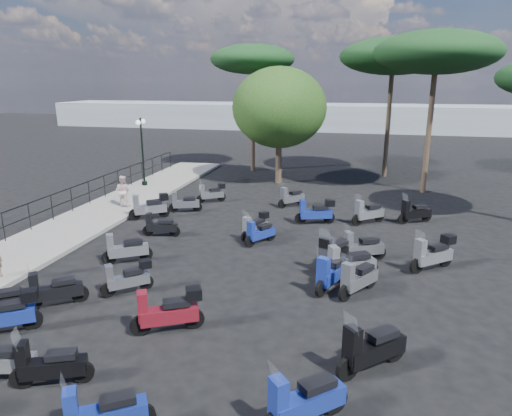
% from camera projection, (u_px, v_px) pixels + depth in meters
% --- Properties ---
extents(ground, '(120.00, 120.00, 0.00)m').
position_uv_depth(ground, '(197.00, 273.00, 14.48)').
color(ground, black).
rests_on(ground, ground).
extents(sidewalk, '(3.00, 30.00, 0.15)m').
position_uv_depth(sidewalk, '(74.00, 227.00, 18.72)').
color(sidewalk, slate).
rests_on(sidewalk, ground).
extents(railing, '(0.04, 26.04, 1.10)m').
position_uv_depth(railing, '(40.00, 207.00, 18.60)').
color(railing, black).
rests_on(railing, sidewalk).
extents(lamp_post_2, '(0.41, 1.10, 3.77)m').
position_uv_depth(lamp_post_2, '(142.00, 147.00, 25.28)').
color(lamp_post_2, black).
rests_on(lamp_post_2, sidewalk).
extents(pedestrian_far, '(0.72, 0.56, 1.47)m').
position_uv_depth(pedestrian_far, '(123.00, 191.00, 21.37)').
color(pedestrian_far, beige).
rests_on(pedestrian_far, sidewalk).
extents(scooter_2, '(1.51, 1.13, 1.38)m').
position_uv_depth(scooter_2, '(3.00, 314.00, 10.87)').
color(scooter_2, black).
rests_on(scooter_2, ground).
extents(scooter_3, '(1.48, 0.51, 1.18)m').
position_uv_depth(scooter_3, '(160.00, 226.00, 17.74)').
color(scooter_3, black).
rests_on(scooter_3, ground).
extents(scooter_4, '(1.47, 0.75, 1.22)m').
position_uv_depth(scooter_4, '(184.00, 203.00, 21.02)').
color(scooter_4, black).
rests_on(scooter_4, ground).
extents(scooter_5, '(1.55, 1.19, 1.42)m').
position_uv_depth(scooter_5, '(150.00, 207.00, 19.98)').
color(scooter_5, black).
rests_on(scooter_5, ground).
extents(scooter_6, '(1.52, 0.81, 1.28)m').
position_uv_depth(scooter_6, '(49.00, 366.00, 9.03)').
color(scooter_6, black).
rests_on(scooter_6, ground).
extents(scooter_7, '(1.52, 0.66, 1.24)m').
position_uv_depth(scooter_7, '(0.00, 361.00, 9.21)').
color(scooter_7, black).
rests_on(scooter_7, ground).
extents(scooter_8, '(1.22, 1.11, 1.20)m').
position_uv_depth(scooter_8, '(128.00, 278.00, 12.99)').
color(scooter_8, black).
rests_on(scooter_8, ground).
extents(scooter_9, '(1.46, 1.00, 1.32)m').
position_uv_depth(scooter_9, '(126.00, 249.00, 15.17)').
color(scooter_9, black).
rests_on(scooter_9, ground).
extents(scooter_10, '(0.85, 1.41, 1.21)m').
position_uv_depth(scooter_10, '(255.00, 227.00, 17.53)').
color(scooter_10, black).
rests_on(scooter_10, ground).
extents(scooter_11, '(1.29, 1.01, 1.19)m').
position_uv_depth(scooter_11, '(212.00, 193.00, 22.71)').
color(scooter_11, black).
rests_on(scooter_11, ground).
extents(scooter_13, '(1.46, 1.02, 1.33)m').
position_uv_depth(scooter_13, '(103.00, 414.00, 7.69)').
color(scooter_13, black).
rests_on(scooter_13, ground).
extents(scooter_14, '(1.64, 1.03, 1.42)m').
position_uv_depth(scooter_14, '(168.00, 311.00, 10.96)').
color(scooter_14, black).
rests_on(scooter_14, ground).
extents(scooter_15, '(0.95, 1.32, 1.22)m').
position_uv_depth(scooter_15, '(260.00, 233.00, 16.92)').
color(scooter_15, black).
rests_on(scooter_15, ground).
extents(scooter_16, '(1.67, 0.81, 1.37)m').
position_uv_depth(scooter_16, '(315.00, 212.00, 19.26)').
color(scooter_16, black).
rests_on(scooter_16, ground).
extents(scooter_17, '(1.16, 1.23, 1.27)m').
position_uv_depth(scooter_17, '(291.00, 198.00, 21.91)').
color(scooter_17, black).
rests_on(scooter_17, ground).
extents(scooter_19, '(1.42, 1.31, 1.45)m').
position_uv_depth(scooter_19, '(304.00, 402.00, 7.93)').
color(scooter_19, black).
rests_on(scooter_19, ground).
extents(scooter_20, '(0.92, 1.72, 1.45)m').
position_uv_depth(scooter_20, '(331.00, 273.00, 13.22)').
color(scooter_20, black).
rests_on(scooter_20, ground).
extents(scooter_21, '(1.07, 1.67, 1.48)m').
position_uv_depth(scooter_21, '(334.00, 253.00, 14.69)').
color(scooter_21, black).
rests_on(scooter_21, ground).
extents(scooter_22, '(1.59, 0.95, 1.38)m').
position_uv_depth(scooter_22, '(361.00, 248.00, 15.26)').
color(scooter_22, black).
rests_on(scooter_22, ground).
extents(scooter_23, '(1.37, 1.21, 1.37)m').
position_uv_depth(scooter_23, '(368.00, 213.00, 19.28)').
color(scooter_23, black).
rests_on(scooter_23, ground).
extents(scooter_25, '(1.44, 1.37, 1.49)m').
position_uv_depth(scooter_25, '(371.00, 349.00, 9.46)').
color(scooter_25, black).
rests_on(scooter_25, ground).
extents(scooter_26, '(1.08, 1.51, 1.39)m').
position_uv_depth(scooter_26, '(358.00, 279.00, 12.87)').
color(scooter_26, black).
rests_on(scooter_26, ground).
extents(scooter_27, '(1.67, 1.09, 1.49)m').
position_uv_depth(scooter_27, '(349.00, 265.00, 13.77)').
color(scooter_27, black).
rests_on(scooter_27, ground).
extents(scooter_28, '(1.47, 1.29, 1.43)m').
position_uv_depth(scooter_28, '(433.00, 254.00, 14.56)').
color(scooter_28, black).
rests_on(scooter_28, ground).
extents(scooter_29, '(1.47, 1.00, 1.33)m').
position_uv_depth(scooter_29, '(415.00, 213.00, 19.39)').
color(scooter_29, black).
rests_on(scooter_29, ground).
extents(scooter_30, '(1.37, 1.07, 1.30)m').
position_uv_depth(scooter_30, '(54.00, 291.00, 12.24)').
color(scooter_30, black).
rests_on(scooter_30, ground).
extents(broadleaf_tree, '(5.38, 5.38, 6.67)m').
position_uv_depth(broadleaf_tree, '(279.00, 108.00, 25.92)').
color(broadleaf_tree, '#38281E').
rests_on(broadleaf_tree, ground).
extents(pine_0, '(6.31, 6.31, 8.36)m').
position_uv_depth(pine_0, '(393.00, 56.00, 26.95)').
color(pine_0, '#38281E').
rests_on(pine_0, ground).
extents(pine_1, '(6.29, 6.29, 8.34)m').
position_uv_depth(pine_1, '(437.00, 53.00, 22.88)').
color(pine_1, '#38281E').
rests_on(pine_1, ground).
extents(pine_2, '(5.39, 5.39, 8.11)m').
position_uv_depth(pine_2, '(253.00, 60.00, 28.88)').
color(pine_2, '#38281E').
rests_on(pine_2, ground).
extents(distant_hills, '(70.00, 8.00, 3.00)m').
position_uv_depth(distant_hills, '(325.00, 117.00, 56.21)').
color(distant_hills, gray).
rests_on(distant_hills, ground).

